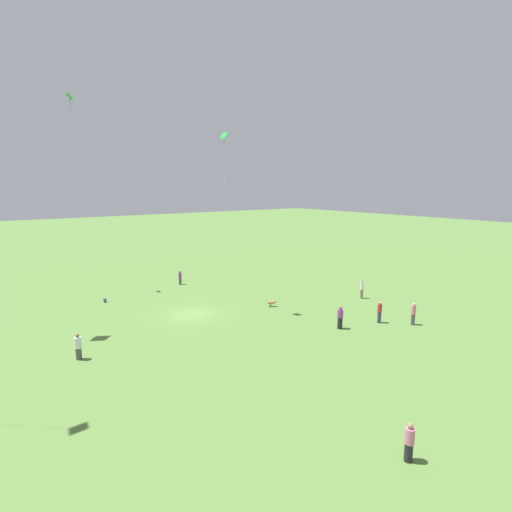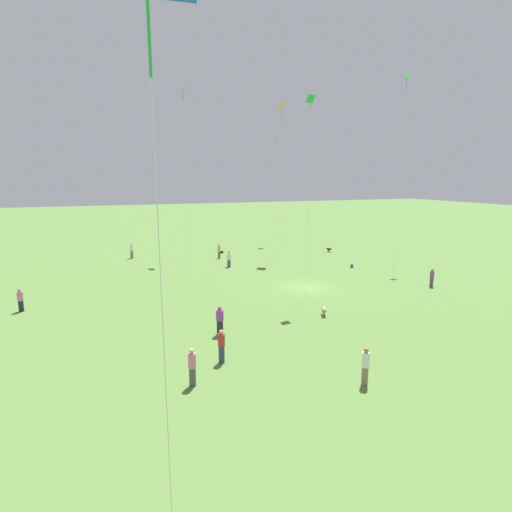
% 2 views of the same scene
% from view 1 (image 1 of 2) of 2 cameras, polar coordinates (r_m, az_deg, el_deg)
% --- Properties ---
extents(ground_plane, '(240.00, 240.00, 0.00)m').
position_cam_1_polar(ground_plane, '(36.16, -9.02, -8.22)').
color(ground_plane, '#5B843D').
extents(person_0, '(0.56, 0.56, 1.75)m').
position_cam_1_polar(person_0, '(29.15, -24.06, -11.77)').
color(person_0, '#4C4C51').
rests_on(person_0, ground_plane).
extents(person_1, '(0.44, 0.44, 1.86)m').
position_cam_1_polar(person_1, '(35.30, 21.55, -7.68)').
color(person_1, '#4C4C51').
rests_on(person_1, ground_plane).
extents(person_3, '(0.46, 0.46, 1.72)m').
position_cam_1_polar(person_3, '(19.16, 21.04, -23.60)').
color(person_3, '#232328').
rests_on(person_3, ground_plane).
extents(person_5, '(0.63, 0.63, 1.83)m').
position_cam_1_polar(person_5, '(32.72, 11.93, -8.63)').
color(person_5, '#232328').
rests_on(person_5, ground_plane).
extents(person_6, '(0.49, 0.49, 1.82)m').
position_cam_1_polar(person_6, '(34.89, 17.23, -7.66)').
color(person_6, '#333D5B').
rests_on(person_6, ground_plane).
extents(person_7, '(0.39, 0.39, 1.65)m').
position_cam_1_polar(person_7, '(46.73, -10.80, -3.03)').
color(person_7, '#4C4C51').
rests_on(person_7, ground_plane).
extents(person_8, '(0.50, 0.50, 1.86)m').
position_cam_1_polar(person_8, '(41.71, 14.87, -4.62)').
color(person_8, '#847056').
rests_on(person_8, ground_plane).
extents(kite_0, '(0.50, 0.71, 15.62)m').
position_cam_1_polar(kite_0, '(34.52, -4.58, 14.66)').
color(kite_0, green).
rests_on(kite_0, ground_plane).
extents(kite_4, '(0.61, 0.79, 20.35)m').
position_cam_1_polar(kite_4, '(46.72, -24.93, 17.79)').
color(kite_4, green).
rests_on(kite_4, ground_plane).
extents(dog_1, '(0.84, 0.59, 0.60)m').
position_cam_1_polar(dog_1, '(37.81, 2.26, -6.65)').
color(dog_1, tan).
rests_on(dog_1, ground_plane).
extents(picnic_bag_1, '(0.31, 0.33, 0.37)m').
position_cam_1_polar(picnic_bag_1, '(41.87, -20.77, -5.95)').
color(picnic_bag_1, '#33518C').
rests_on(picnic_bag_1, ground_plane).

